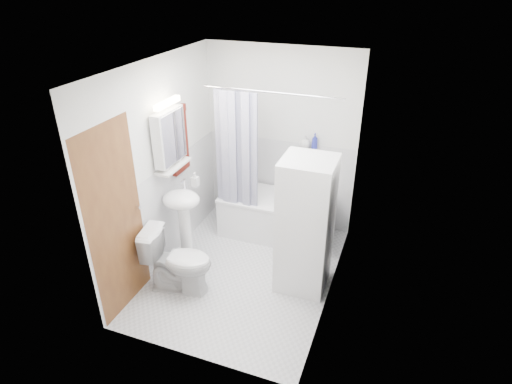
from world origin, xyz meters
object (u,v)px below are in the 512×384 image
(sink, at_px, (183,211))
(washer_dryer, at_px, (305,225))
(bathtub, at_px, (276,214))
(toilet, at_px, (178,261))

(sink, height_order, washer_dryer, washer_dryer)
(bathtub, relative_size, toilet, 1.91)
(bathtub, xyz_separation_m, toilet, (-0.66, -1.41, 0.07))
(bathtub, distance_m, toilet, 1.55)
(sink, height_order, toilet, sink)
(sink, distance_m, toilet, 0.61)
(washer_dryer, bearing_deg, sink, -176.91)
(bathtub, bearing_deg, toilet, -114.98)
(sink, bearing_deg, toilet, -69.33)
(washer_dryer, height_order, toilet, washer_dryer)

